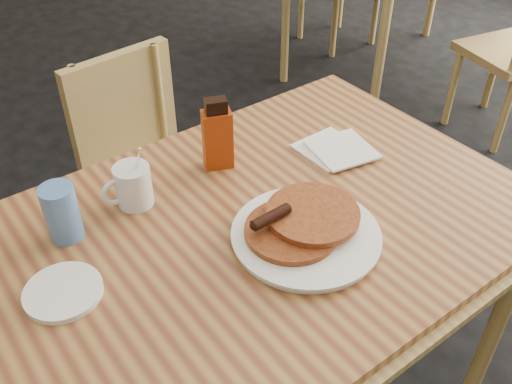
# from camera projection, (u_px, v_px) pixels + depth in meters

# --- Properties ---
(main_table) EXTENTS (1.32, 0.94, 0.75)m
(main_table) POSITION_uv_depth(u_px,v_px,m) (254.00, 237.00, 1.26)
(main_table) COLOR #9F6E38
(main_table) RESTS_ON floor
(chair_main_far) EXTENTS (0.43, 0.43, 0.82)m
(chair_main_far) POSITION_uv_depth(u_px,v_px,m) (140.00, 159.00, 1.88)
(chair_main_far) COLOR tan
(chair_main_far) RESTS_ON floor
(pancake_plate) EXTENTS (0.31, 0.31, 0.07)m
(pancake_plate) POSITION_uv_depth(u_px,v_px,m) (304.00, 231.00, 1.19)
(pancake_plate) COLOR white
(pancake_plate) RESTS_ON main_table
(coffee_mug) EXTENTS (0.12, 0.08, 0.15)m
(coffee_mug) POSITION_uv_depth(u_px,v_px,m) (132.00, 185.00, 1.26)
(coffee_mug) COLOR white
(coffee_mug) RESTS_ON main_table
(syrup_bottle) EXTENTS (0.08, 0.06, 0.18)m
(syrup_bottle) POSITION_uv_depth(u_px,v_px,m) (217.00, 136.00, 1.35)
(syrup_bottle) COLOR maroon
(syrup_bottle) RESTS_ON main_table
(napkin_stack) EXTENTS (0.18, 0.19, 0.01)m
(napkin_stack) POSITION_uv_depth(u_px,v_px,m) (336.00, 149.00, 1.45)
(napkin_stack) COLOR white
(napkin_stack) RESTS_ON main_table
(blue_tumbler) EXTENTS (0.09, 0.09, 0.13)m
(blue_tumbler) POSITION_uv_depth(u_px,v_px,m) (62.00, 213.00, 1.17)
(blue_tumbler) COLOR #507ABC
(blue_tumbler) RESTS_ON main_table
(side_saucer) EXTENTS (0.17, 0.17, 0.01)m
(side_saucer) POSITION_uv_depth(u_px,v_px,m) (63.00, 292.00, 1.07)
(side_saucer) COLOR white
(side_saucer) RESTS_ON main_table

